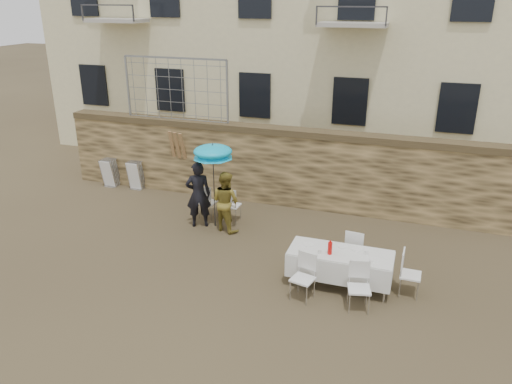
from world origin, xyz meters
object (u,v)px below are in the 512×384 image
(table_chair_front_left, at_px, (303,278))
(banquet_table, at_px, (341,254))
(couple_chair_right, at_px, (232,204))
(table_chair_side, at_px, (411,274))
(man_suit, at_px, (198,195))
(woman_dress, at_px, (226,201))
(umbrella, at_px, (213,154))
(soda_bottle, at_px, (330,248))
(table_chair_back, at_px, (355,249))
(couple_chair_left, at_px, (208,201))
(table_chair_front_right, at_px, (359,288))
(chair_stack_right, at_px, (138,174))
(chair_stack_left, at_px, (113,171))

(table_chair_front_left, bearing_deg, banquet_table, 64.77)
(couple_chair_right, height_order, table_chair_side, same)
(man_suit, height_order, woman_dress, man_suit)
(umbrella, distance_m, couple_chair_right, 1.59)
(umbrella, bearing_deg, banquet_table, -26.80)
(soda_bottle, relative_size, table_chair_back, 0.27)
(couple_chair_left, bearing_deg, banquet_table, 153.20)
(woman_dress, xyz_separation_m, table_chair_front_left, (2.62, -2.45, -0.31))
(woman_dress, distance_m, table_chair_front_left, 3.60)
(woman_dress, bearing_deg, couple_chair_right, -64.31)
(woman_dress, height_order, banquet_table, woman_dress)
(table_chair_side, bearing_deg, couple_chair_left, 69.54)
(couple_chair_left, relative_size, couple_chair_right, 1.00)
(umbrella, height_order, table_chair_front_right, umbrella)
(couple_chair_right, bearing_deg, woman_dress, 96.92)
(banquet_table, distance_m, chair_stack_right, 7.85)
(banquet_table, height_order, table_chair_side, table_chair_side)
(couple_chair_left, distance_m, table_chair_front_right, 5.39)
(couple_chair_left, xyz_separation_m, banquet_table, (3.97, -2.25, 0.25))
(chair_stack_left, bearing_deg, man_suit, -26.33)
(soda_bottle, bearing_deg, chair_stack_left, 153.74)
(umbrella, xyz_separation_m, chair_stack_right, (-3.39, 1.82, -1.52))
(soda_bottle, bearing_deg, chair_stack_right, 150.80)
(umbrella, xyz_separation_m, couple_chair_left, (-0.40, 0.45, -1.50))
(table_chair_back, xyz_separation_m, chair_stack_right, (-7.16, 2.83, -0.02))
(umbrella, xyz_separation_m, chair_stack_left, (-4.29, 1.82, -1.52))
(umbrella, xyz_separation_m, table_chair_back, (3.77, -1.00, -1.50))
(woman_dress, height_order, soda_bottle, woman_dress)
(chair_stack_right, bearing_deg, banquet_table, -27.54)
(table_chair_front_left, bearing_deg, chair_stack_right, 158.89)
(table_chair_front_right, relative_size, table_chair_back, 1.00)
(man_suit, bearing_deg, umbrella, 170.10)
(umbrella, bearing_deg, couple_chair_left, 131.63)
(table_chair_front_left, bearing_deg, table_chair_side, 36.46)
(soda_bottle, distance_m, chair_stack_left, 8.55)
(soda_bottle, height_order, table_chair_front_right, soda_bottle)
(chair_stack_right, bearing_deg, umbrella, -28.30)
(umbrella, relative_size, table_chair_front_left, 2.18)
(soda_bottle, bearing_deg, man_suit, 153.82)
(man_suit, bearing_deg, table_chair_front_left, 120.01)
(woman_dress, bearing_deg, table_chair_back, -174.31)
(umbrella, relative_size, couple_chair_left, 2.18)
(umbrella, height_order, chair_stack_left, umbrella)
(banquet_table, relative_size, chair_stack_right, 2.28)
(table_chair_side, bearing_deg, couple_chair_right, 66.64)
(soda_bottle, bearing_deg, banquet_table, 36.87)
(man_suit, xyz_separation_m, couple_chair_right, (0.70, 0.55, -0.40))
(man_suit, relative_size, woman_dress, 1.12)
(table_chair_back, relative_size, chair_stack_right, 1.04)
(man_suit, distance_m, couple_chair_right, 0.98)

